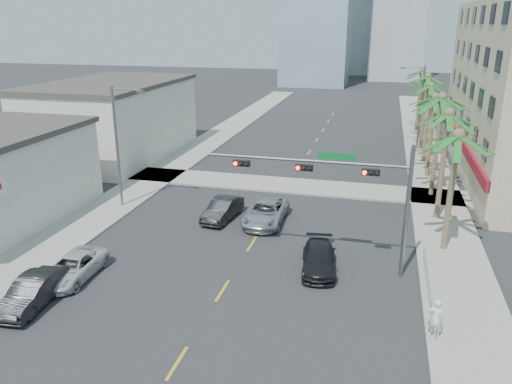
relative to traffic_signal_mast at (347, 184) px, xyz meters
The scene contains 23 objects.
ground 11.06m from the traffic_signal_mast, 126.03° to the right, with size 260.00×260.00×0.00m, color #262628.
sidewalk_right 14.44m from the traffic_signal_mast, 62.71° to the left, with size 4.00×120.00×0.15m, color gray.
sidewalk_left 22.05m from the traffic_signal_mast, 145.89° to the left, with size 4.00×120.00×0.15m, color gray.
sidewalk_cross 15.99m from the traffic_signal_mast, 112.38° to the left, with size 80.00×4.00×0.15m, color gray.
building_left_far 32.30m from the traffic_signal_mast, 141.59° to the left, with size 11.00×18.00×7.20m, color beige.
traffic_signal_mast is the anchor object (origin of this frame).
palm_tree_0 7.37m from the traffic_signal_mast, 34.84° to the left, with size 4.80×4.80×7.80m.
palm_tree_1 11.18m from the traffic_signal_mast, 57.84° to the left, with size 4.80×4.80×8.16m.
palm_tree_2 15.81m from the traffic_signal_mast, 68.07° to the left, with size 4.80×4.80×8.52m.
palm_tree_3 20.59m from the traffic_signal_mast, 73.51° to the left, with size 4.80×4.80×7.80m.
palm_tree_4 25.63m from the traffic_signal_mast, 76.83° to the left, with size 4.80×4.80×8.16m.
palm_tree_5 30.72m from the traffic_signal_mast, 79.05° to the left, with size 4.80×4.80×8.52m.
palm_tree_6 35.78m from the traffic_signal_mast, 80.63° to the left, with size 4.80×4.80×7.80m.
palm_tree_7 40.93m from the traffic_signal_mast, 81.82° to the left, with size 4.80×4.80×8.16m.
streetlight_left 17.84m from the traffic_signal_mast, 160.18° to the left, with size 2.55×0.25×9.00m.
streetlight_right 30.50m from the traffic_signal_mast, 80.16° to the left, with size 2.55×0.25×9.00m.
guardrail 6.59m from the traffic_signal_mast, 23.39° to the right, with size 0.08×8.08×1.00m.
car_parked_mid 16.81m from the traffic_signal_mast, 152.22° to the right, with size 1.54×4.42×1.46m, color black.
car_parked_far 15.46m from the traffic_signal_mast, 161.63° to the right, with size 2.16×4.68×1.30m, color silver.
car_lane_left 11.35m from the traffic_signal_mast, 147.69° to the left, with size 1.53×4.40×1.45m, color black.
car_lane_center 9.20m from the traffic_signal_mast, 135.08° to the left, with size 2.53×5.48×1.52m, color silver.
car_lane_right 4.60m from the traffic_signal_mast, 163.97° to the right, with size 1.84×4.53×1.31m, color black.
pedestrian 8.24m from the traffic_signal_mast, 51.24° to the right, with size 0.67×0.44×1.84m, color white.
Camera 1 is at (7.38, -17.73, 13.27)m, focal length 35.00 mm.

